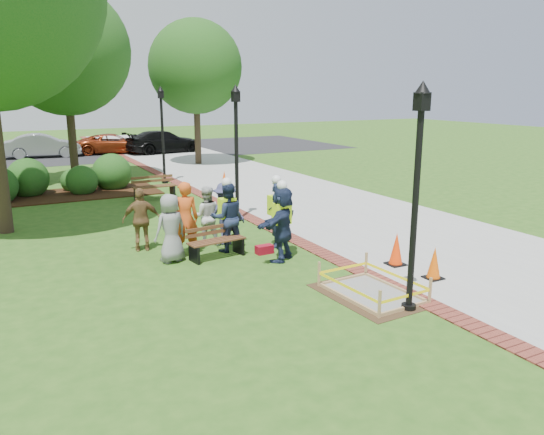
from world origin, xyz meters
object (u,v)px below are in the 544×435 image
wet_concrete_pad (372,284)px  hivis_worker_c (227,215)px  bench_near (217,248)px  cone_front (434,264)px  hivis_worker_a (282,221)px  hivis_worker_b (276,212)px  lamp_near (417,182)px

wet_concrete_pad → hivis_worker_c: 4.49m
wet_concrete_pad → bench_near: size_ratio=1.57×
cone_front → hivis_worker_a: 3.67m
bench_near → hivis_worker_b: (1.79, 0.19, 0.70)m
bench_near → hivis_worker_b: hivis_worker_b is taller
bench_near → lamp_near: 5.59m
bench_near → cone_front: bench_near is taller
hivis_worker_c → wet_concrete_pad: bearing=-71.5°
cone_front → bench_near: bearing=134.9°
wet_concrete_pad → hivis_worker_c: size_ratio=1.23×
bench_near → hivis_worker_a: (1.36, -0.90, 0.73)m
wet_concrete_pad → hivis_worker_a: 3.02m
hivis_worker_a → hivis_worker_c: bearing=123.7°
hivis_worker_b → hivis_worker_c: bearing=170.2°
cone_front → hivis_worker_c: bearing=127.9°
cone_front → hivis_worker_b: (-1.88, 3.88, 0.60)m
cone_front → hivis_worker_a: (-2.31, 2.78, 0.62)m
cone_front → hivis_worker_c: 5.23m
cone_front → lamp_near: 2.85m
bench_near → hivis_worker_a: bearing=-33.6°
bench_near → hivis_worker_a: 1.79m
bench_near → hivis_worker_c: 0.95m
lamp_near → hivis_worker_c: bearing=107.1°
hivis_worker_b → cone_front: bearing=-64.1°
hivis_worker_b → hivis_worker_c: hivis_worker_c is taller
lamp_near → cone_front: bearing=32.0°
lamp_near → hivis_worker_a: size_ratio=2.13×
wet_concrete_pad → hivis_worker_a: hivis_worker_a is taller
wet_concrete_pad → lamp_near: bearing=-79.6°
hivis_worker_a → hivis_worker_c: 1.59m
wet_concrete_pad → hivis_worker_b: 4.04m
wet_concrete_pad → lamp_near: lamp_near is taller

